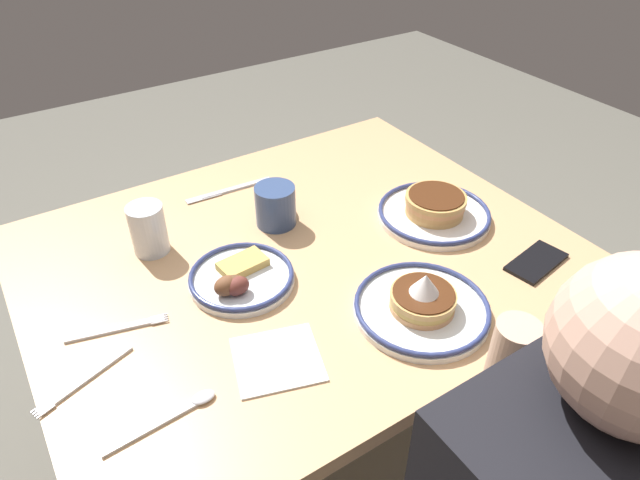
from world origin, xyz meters
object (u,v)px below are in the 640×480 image
(cell_phone, at_px, (536,262))
(fork_far, at_px, (118,329))
(plate_near_main, at_px, (240,278))
(plate_center_pancakes, at_px, (434,210))
(tea_spoon, at_px, (176,413))
(fork_near, at_px, (85,380))
(drinking_glass, at_px, (149,231))
(paper_napkin, at_px, (277,359))
(butter_knife, at_px, (229,190))
(coffee_mug, at_px, (276,205))
(plate_far_companion, at_px, (422,305))

(cell_phone, relative_size, fork_far, 0.78)
(plate_near_main, xyz_separation_m, plate_center_pancakes, (-0.49, 0.03, 0.01))
(tea_spoon, bearing_deg, fork_near, -54.44)
(drinking_glass, relative_size, paper_napkin, 0.76)
(cell_phone, distance_m, butter_knife, 0.76)
(coffee_mug, relative_size, fork_near, 0.59)
(drinking_glass, distance_m, butter_knife, 0.28)
(plate_near_main, distance_m, coffee_mug, 0.23)
(fork_far, xyz_separation_m, tea_spoon, (-0.02, 0.24, 0.00))
(cell_phone, height_order, fork_near, cell_phone)
(paper_napkin, relative_size, butter_knife, 0.66)
(plate_far_companion, height_order, fork_near, plate_far_companion)
(drinking_glass, height_order, tea_spoon, drinking_glass)
(cell_phone, bearing_deg, paper_napkin, -15.78)
(plate_far_companion, distance_m, drinking_glass, 0.60)
(paper_napkin, bearing_deg, plate_near_main, -99.50)
(plate_far_companion, distance_m, fork_far, 0.57)
(fork_far, bearing_deg, fork_near, 46.76)
(coffee_mug, distance_m, drinking_glass, 0.29)
(paper_napkin, xyz_separation_m, fork_far, (0.21, -0.23, 0.00))
(plate_near_main, bearing_deg, plate_far_companion, 134.08)
(paper_napkin, relative_size, tea_spoon, 0.78)
(plate_center_pancakes, bearing_deg, fork_far, -3.08)
(plate_near_main, height_order, fork_near, plate_near_main)
(fork_far, xyz_separation_m, butter_knife, (-0.38, -0.33, -0.00))
(cell_phone, relative_size, butter_knife, 0.64)
(paper_napkin, relative_size, fork_far, 0.81)
(coffee_mug, xyz_separation_m, paper_napkin, (0.21, 0.37, -0.05))
(coffee_mug, bearing_deg, paper_napkin, 60.98)
(plate_far_companion, distance_m, coffee_mug, 0.43)
(fork_far, bearing_deg, butter_knife, -139.05)
(paper_napkin, distance_m, butter_knife, 0.58)
(plate_near_main, relative_size, plate_far_companion, 0.83)
(coffee_mug, xyz_separation_m, drinking_glass, (0.28, -0.05, 0.00))
(butter_knife, bearing_deg, plate_center_pancakes, 133.90)
(fork_far, bearing_deg, plate_near_main, 178.36)
(drinking_glass, distance_m, cell_phone, 0.84)
(plate_center_pancakes, bearing_deg, plate_far_companion, 44.14)
(plate_center_pancakes, height_order, fork_far, plate_center_pancakes)
(drinking_glass, relative_size, cell_phone, 0.79)
(coffee_mug, xyz_separation_m, cell_phone, (-0.39, 0.44, -0.05))
(drinking_glass, height_order, fork_near, drinking_glass)
(plate_far_companion, distance_m, fork_near, 0.62)
(plate_near_main, bearing_deg, paper_napkin, 80.50)
(plate_center_pancakes, xyz_separation_m, cell_phone, (-0.07, 0.25, -0.02))
(plate_center_pancakes, height_order, butter_knife, plate_center_pancakes)
(plate_near_main, height_order, butter_knife, plate_near_main)
(plate_near_main, distance_m, drinking_glass, 0.24)
(plate_near_main, relative_size, paper_napkin, 1.45)
(plate_far_companion, distance_m, butter_knife, 0.62)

